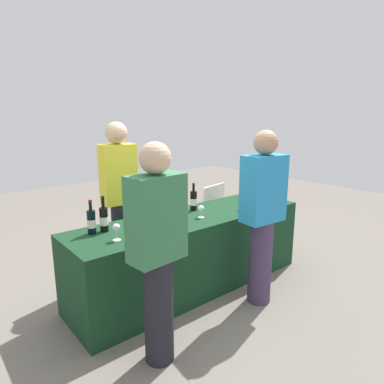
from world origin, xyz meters
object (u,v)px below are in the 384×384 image
at_px(guest_1, 262,213).
at_px(wine_bottle_3, 194,200).
at_px(wine_glass_1, 185,211).
at_px(guest_0, 157,249).
at_px(wine_bottle_2, 148,210).
at_px(wine_glass_0, 116,228).
at_px(server_pouring, 119,194).
at_px(wine_bottle_1, 104,219).
at_px(wine_glass_3, 244,200).
at_px(wine_glass_2, 201,209).
at_px(ice_bucket, 254,195).
at_px(wine_bottle_0, 91,222).
at_px(menu_board, 214,212).

bearing_deg(guest_1, wine_bottle_3, 105.43).
distance_m(wine_glass_1, guest_0, 0.98).
distance_m(wine_bottle_2, wine_glass_0, 0.55).
height_order(server_pouring, guest_1, server_pouring).
distance_m(wine_bottle_1, wine_glass_3, 1.49).
relative_size(wine_glass_2, ice_bucket, 0.62).
relative_size(wine_glass_0, guest_1, 0.09).
bearing_deg(wine_glass_2, wine_bottle_1, 165.52).
bearing_deg(wine_bottle_1, wine_glass_0, -94.12).
height_order(wine_bottle_2, wine_glass_0, wine_bottle_2).
height_order(wine_bottle_1, wine_glass_0, wine_bottle_1).
bearing_deg(wine_bottle_3, guest_1, -79.17).
xyz_separation_m(wine_bottle_3, wine_glass_3, (0.43, -0.33, -0.00)).
distance_m(wine_bottle_2, server_pouring, 0.52).
xyz_separation_m(wine_bottle_0, menu_board, (2.12, 0.72, -0.48)).
relative_size(wine_bottle_1, wine_bottle_2, 1.05).
height_order(wine_bottle_1, wine_glass_3, wine_bottle_1).
bearing_deg(wine_bottle_2, wine_bottle_1, -179.05).
xyz_separation_m(wine_glass_2, menu_board, (1.09, 0.97, -0.46)).
bearing_deg(wine_glass_1, ice_bucket, 1.97).
distance_m(wine_bottle_1, server_pouring, 0.68).
distance_m(wine_bottle_0, wine_bottle_1, 0.11).
bearing_deg(ice_bucket, wine_bottle_3, 165.63).
bearing_deg(wine_glass_3, wine_glass_0, 178.25).
bearing_deg(ice_bucket, wine_glass_2, -175.76).
height_order(wine_bottle_0, guest_0, guest_0).
distance_m(wine_glass_3, guest_0, 1.56).
height_order(wine_bottle_0, ice_bucket, wine_bottle_0).
xyz_separation_m(guest_1, menu_board, (0.82, 1.52, -0.49)).
bearing_deg(server_pouring, wine_glass_2, 127.19).
height_order(wine_bottle_0, wine_glass_2, wine_bottle_0).
bearing_deg(guest_1, wine_bottle_1, 151.21).
relative_size(wine_bottle_1, guest_0, 0.20).
relative_size(wine_bottle_3, ice_bucket, 1.46).
bearing_deg(guest_0, wine_bottle_2, 55.92).
bearing_deg(wine_bottle_2, menu_board, 25.05).
distance_m(wine_glass_0, server_pouring, 0.91).
distance_m(wine_bottle_2, menu_board, 1.78).
distance_m(wine_bottle_1, wine_glass_2, 0.95).
bearing_deg(wine_glass_2, wine_glass_3, -7.73).
bearing_deg(ice_bucket, wine_glass_0, -177.06).
bearing_deg(menu_board, wine_glass_1, -155.89).
height_order(wine_bottle_3, wine_glass_2, wine_bottle_3).
xyz_separation_m(wine_bottle_0, wine_glass_3, (1.57, -0.32, -0.01)).
distance_m(wine_bottle_0, server_pouring, 0.74).
xyz_separation_m(ice_bucket, server_pouring, (-1.35, 0.69, 0.09)).
xyz_separation_m(wine_glass_3, ice_bucket, (0.32, 0.14, -0.01)).
height_order(guest_1, menu_board, guest_1).
relative_size(wine_bottle_1, ice_bucket, 1.59).
height_order(wine_glass_1, wine_glass_3, wine_glass_3).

